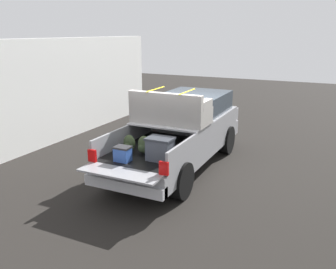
# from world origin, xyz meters

# --- Properties ---
(ground_plane) EXTENTS (40.00, 40.00, 0.00)m
(ground_plane) POSITION_xyz_m (0.00, 0.00, 0.00)
(ground_plane) COLOR black
(pickup_truck) EXTENTS (6.05, 2.06, 2.23)m
(pickup_truck) POSITION_xyz_m (0.37, -0.00, 0.98)
(pickup_truck) COLOR gray
(pickup_truck) RESTS_ON ground_plane
(building_facade) EXTENTS (9.08, 0.36, 3.45)m
(building_facade) POSITION_xyz_m (1.67, 4.83, 1.73)
(building_facade) COLOR white
(building_facade) RESTS_ON ground_plane
(trash_can) EXTENTS (0.60, 0.60, 0.98)m
(trash_can) POSITION_xyz_m (4.38, 2.91, 0.50)
(trash_can) COLOR #2D2D33
(trash_can) RESTS_ON ground_plane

